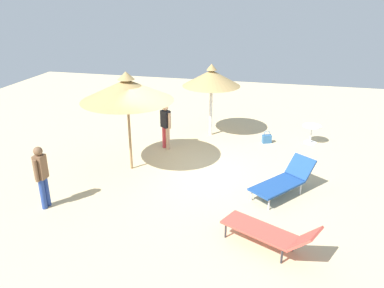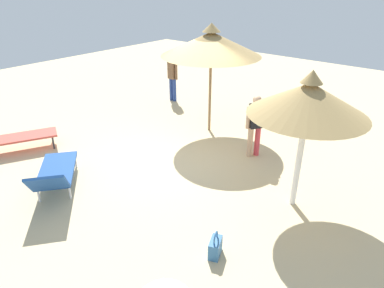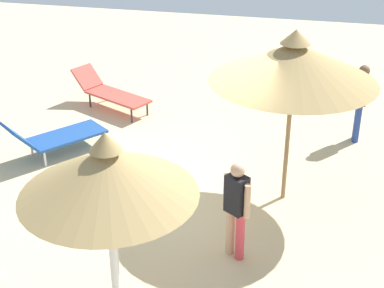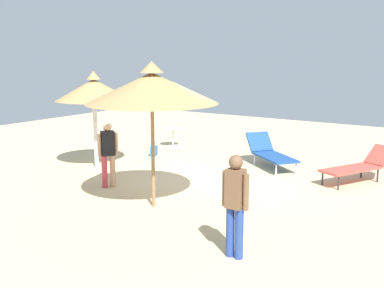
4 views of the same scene
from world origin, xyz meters
TOP-DOWN VIEW (x-y plane):
  - ground at (0.00, 0.00)m, footprint 24.00×24.00m
  - parasol_umbrella_near_left at (-0.24, 1.46)m, footprint 2.59×2.59m
  - parasol_umbrella_far_left at (3.10, -0.28)m, footprint 2.02×2.02m
  - lounge_chair_far_right at (-3.17, -2.72)m, footprint 1.40×2.06m
  - lounge_chair_front at (-0.77, -2.94)m, footprint 1.91×1.70m
  - person_standing_back at (1.50, 0.92)m, footprint 0.34×0.41m
  - person_standing_center at (-2.77, 2.68)m, footprint 0.44×0.23m
  - handbag at (2.76, -2.33)m, footprint 0.27×0.35m
  - side_table_round at (3.12, -3.81)m, footprint 0.64×0.64m

SIDE VIEW (x-z plane):
  - ground at x=0.00m, z-range -0.10..0.00m
  - handbag at x=2.76m, z-range -0.07..0.39m
  - lounge_chair_front at x=-0.77m, z-range -0.02..0.82m
  - lounge_chair_far_right at x=-3.17m, z-range 0.00..0.81m
  - side_table_round at x=3.12m, z-range 0.12..0.75m
  - person_standing_back at x=1.50m, z-range 0.10..1.62m
  - person_standing_center at x=-2.77m, z-range 0.10..1.69m
  - parasol_umbrella_far_left at x=3.10m, z-range 0.80..3.40m
  - parasol_umbrella_near_left at x=-0.24m, z-range 0.94..3.84m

